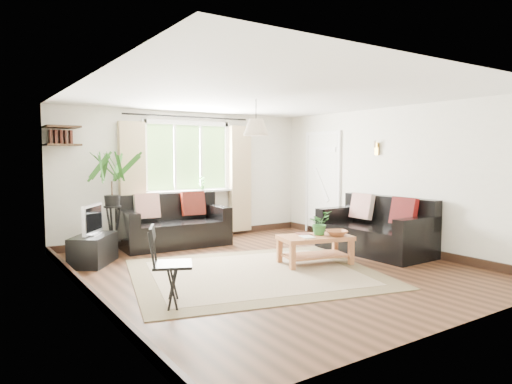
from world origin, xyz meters
TOP-DOWN VIEW (x-y plane):
  - floor at (0.00, 0.00)m, footprint 5.50×5.50m
  - ceiling at (0.00, 0.00)m, footprint 5.50×5.50m
  - wall_back at (0.00, 2.75)m, footprint 5.00×0.02m
  - wall_front at (0.00, -2.75)m, footprint 5.00×0.02m
  - wall_left at (-2.50, 0.00)m, footprint 0.02×5.50m
  - wall_right at (2.50, 0.00)m, footprint 0.02×5.50m
  - rug at (-0.37, -0.13)m, footprint 3.76×3.43m
  - window at (0.00, 2.71)m, footprint 2.50×0.16m
  - door at (2.47, 1.70)m, footprint 0.06×0.96m
  - corner_shelf at (-2.25, 2.50)m, footprint 0.50×0.50m
  - pendant_lamp at (0.00, 0.40)m, footprint 0.36×0.36m
  - wall_sconce at (2.43, 0.30)m, footprint 0.12×0.12m
  - sofa_back at (-0.50, 2.23)m, footprint 1.88×1.02m
  - sofa_right at (1.98, -0.10)m, footprint 1.85×0.95m
  - coffee_table at (0.66, -0.17)m, footprint 1.13×0.79m
  - table_plant at (0.76, -0.15)m, footprint 0.34×0.30m
  - bowl at (0.92, -0.33)m, footprint 0.42×0.42m
  - book_a at (0.38, -0.20)m, footprint 0.22×0.26m
  - book_b at (0.48, -0.01)m, footprint 0.21×0.25m
  - tv_stand at (-2.04, 1.62)m, footprint 0.84×0.91m
  - tv at (-2.04, 1.62)m, footprint 0.53×0.62m
  - palm_stand at (-1.56, 2.28)m, footprint 0.75×0.75m
  - folding_chair at (-1.82, -0.74)m, footprint 0.58×0.58m
  - sill_plant at (0.25, 2.63)m, footprint 0.14×0.10m

SIDE VIEW (x-z plane):
  - floor at x=0.00m, z-range 0.00..0.00m
  - rug at x=-0.37m, z-range 0.00..0.02m
  - coffee_table at x=0.66m, z-range 0.00..0.42m
  - tv_stand at x=-2.04m, z-range 0.00..0.43m
  - folding_chair at x=-1.82m, z-range 0.00..0.85m
  - sofa_back at x=-0.50m, z-range 0.00..0.86m
  - book_a at x=0.38m, z-range 0.42..0.44m
  - book_b at x=0.48m, z-range 0.42..0.44m
  - sofa_right at x=1.98m, z-range 0.00..0.86m
  - bowl at x=0.92m, z-range 0.42..0.50m
  - table_plant at x=0.76m, z-range 0.42..0.77m
  - tv at x=-2.04m, z-range 0.43..0.90m
  - palm_stand at x=-1.56m, z-range 0.00..1.66m
  - door at x=2.47m, z-range -0.03..2.03m
  - sill_plant at x=0.25m, z-range 0.93..1.20m
  - wall_back at x=0.00m, z-range 0.00..2.40m
  - wall_front at x=0.00m, z-range 0.00..2.40m
  - wall_left at x=-2.50m, z-range 0.00..2.40m
  - wall_right at x=2.50m, z-range 0.00..2.40m
  - window at x=0.00m, z-range 0.47..2.63m
  - wall_sconce at x=2.43m, z-range 1.60..1.88m
  - corner_shelf at x=-2.25m, z-range 1.72..2.06m
  - pendant_lamp at x=0.00m, z-range 1.78..2.32m
  - ceiling at x=0.00m, z-range 2.40..2.40m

